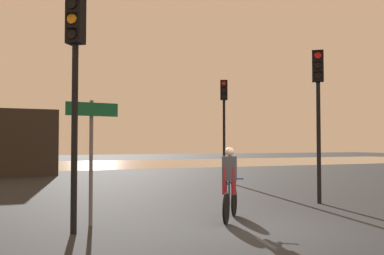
{
  "coord_description": "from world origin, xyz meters",
  "views": [
    {
      "loc": [
        -4.7,
        -7.19,
        1.69
      ],
      "look_at": [
        0.5,
        5.0,
        2.2
      ],
      "focal_mm": 40.0,
      "sensor_mm": 36.0,
      "label": 1
    }
  ],
  "objects_px": {
    "traffic_light_near_right": "(318,97)",
    "direction_sign_post": "(91,144)",
    "traffic_light_near_left": "(75,69)",
    "traffic_light_far_right": "(224,111)",
    "cyclist": "(230,183)"
  },
  "relations": [
    {
      "from": "traffic_light_near_right",
      "to": "traffic_light_far_right",
      "type": "xyz_separation_m",
      "value": [
        0.75,
        7.3,
        0.12
      ]
    },
    {
      "from": "traffic_light_near_right",
      "to": "traffic_light_far_right",
      "type": "height_order",
      "value": "traffic_light_far_right"
    },
    {
      "from": "direction_sign_post",
      "to": "traffic_light_far_right",
      "type": "bearing_deg",
      "value": -138.79
    },
    {
      "from": "traffic_light_near_right",
      "to": "direction_sign_post",
      "type": "distance_m",
      "value": 6.74
    },
    {
      "from": "traffic_light_near_left",
      "to": "direction_sign_post",
      "type": "distance_m",
      "value": 1.64
    },
    {
      "from": "traffic_light_near_left",
      "to": "cyclist",
      "type": "bearing_deg",
      "value": -139.7
    },
    {
      "from": "traffic_light_near_left",
      "to": "traffic_light_far_right",
      "type": "height_order",
      "value": "traffic_light_far_right"
    },
    {
      "from": "traffic_light_near_left",
      "to": "traffic_light_near_right",
      "type": "distance_m",
      "value": 7.15
    },
    {
      "from": "traffic_light_near_left",
      "to": "traffic_light_near_right",
      "type": "bearing_deg",
      "value": -128.97
    },
    {
      "from": "direction_sign_post",
      "to": "traffic_light_near_right",
      "type": "bearing_deg",
      "value": -179.7
    },
    {
      "from": "traffic_light_far_right",
      "to": "traffic_light_near_left",
      "type": "bearing_deg",
      "value": 78.04
    },
    {
      "from": "traffic_light_near_left",
      "to": "direction_sign_post",
      "type": "bearing_deg",
      "value": -84.38
    },
    {
      "from": "traffic_light_near_right",
      "to": "direction_sign_post",
      "type": "height_order",
      "value": "traffic_light_near_right"
    },
    {
      "from": "traffic_light_far_right",
      "to": "direction_sign_post",
      "type": "relative_size",
      "value": 1.76
    },
    {
      "from": "traffic_light_near_right",
      "to": "direction_sign_post",
      "type": "bearing_deg",
      "value": 45.92
    }
  ]
}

